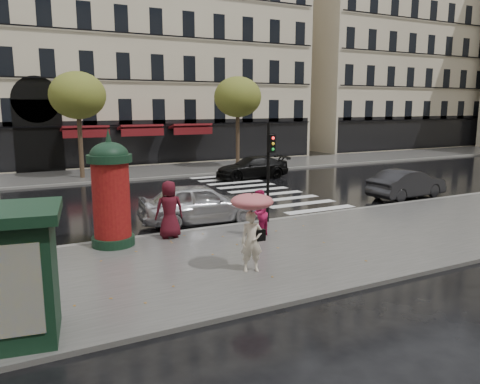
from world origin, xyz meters
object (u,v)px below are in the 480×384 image
woman_red (259,213)px  car_black (252,167)px  woman_umbrella (252,219)px  morris_column (111,190)px  car_darkgrey (407,184)px  traffic_light (269,163)px  car_silver (199,203)px  man_burgundy (169,209)px  newsstand (4,274)px

woman_red → car_black: 14.04m
woman_umbrella → morris_column: morris_column is taller
car_darkgrey → traffic_light: bearing=93.6°
woman_red → car_silver: woman_red is taller
man_burgundy → newsstand: size_ratio=0.76×
traffic_light → car_silver: 3.17m
morris_column → car_darkgrey: morris_column is taller
car_black → traffic_light: bearing=-23.6°
woman_red → morris_column: 4.95m
man_burgundy → car_black: size_ratio=0.41×
woman_red → traffic_light: (1.37, 1.63, 1.49)m
woman_umbrella → woman_red: 3.50m
car_silver → car_black: car_silver is taller
morris_column → woman_red: bearing=-15.5°
man_burgundy → car_black: 14.51m
car_silver → car_black: 11.94m
newsstand → car_black: 21.93m
traffic_light → car_black: 12.10m
newsstand → car_silver: size_ratio=0.55×
man_burgundy → morris_column: 2.09m
newsstand → morris_column: bearing=59.6°
woman_red → man_burgundy: man_burgundy is taller
traffic_light → car_darkgrey: traffic_light is taller
car_black → man_burgundy: bearing=-37.8°
morris_column → traffic_light: traffic_light is taller
woman_umbrella → morris_column: size_ratio=0.59×
traffic_light → newsstand: traffic_light is taller
man_burgundy → car_darkgrey: bearing=-166.1°
woman_red → car_darkgrey: bearing=160.8°
car_darkgrey → car_silver: bearing=84.2°
woman_umbrella → car_silver: 6.12m
woman_umbrella → morris_column: bearing=123.9°
woman_red → newsstand: (-7.85, -4.10, 0.51)m
woman_umbrella → newsstand: (-5.99, -1.21, -0.13)m
car_darkgrey → woman_umbrella: bearing=110.4°
woman_umbrella → car_darkgrey: size_ratio=0.50×
traffic_light → woman_red: bearing=-130.0°
car_silver → car_darkgrey: 11.22m
man_burgundy → car_black: (9.31, 11.11, -0.41)m
woman_red → newsstand: bearing=-8.4°
car_black → woman_umbrella: bearing=-26.7°
car_darkgrey → woman_red: bearing=100.9°
traffic_light → car_darkgrey: (8.93, 1.47, -1.71)m
car_silver → woman_umbrella: bearing=176.6°
morris_column → car_darkgrey: 15.13m
morris_column → traffic_light: bearing=3.1°
morris_column → newsstand: (-3.17, -5.40, -0.47)m
woman_red → car_darkgrey: (10.30, 3.10, -0.22)m
man_burgundy → morris_column: (-1.92, 0.00, 0.82)m
man_burgundy → car_darkgrey: (13.06, 1.80, -0.38)m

